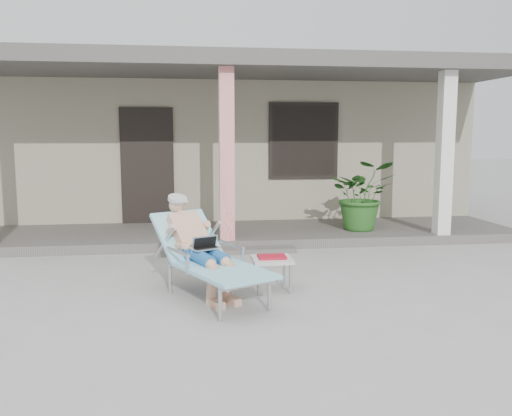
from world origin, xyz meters
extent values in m
plane|color=#9E9E99|center=(0.00, 0.00, 0.00)|extent=(60.00, 60.00, 0.00)
cube|color=gray|center=(0.00, 6.50, 1.50)|extent=(10.00, 5.00, 3.00)
cube|color=#474442|center=(0.00, 6.50, 3.15)|extent=(10.40, 5.40, 0.30)
cube|color=black|center=(-1.30, 3.97, 1.20)|extent=(0.95, 0.06, 2.10)
cube|color=black|center=(1.60, 3.97, 1.65)|extent=(1.20, 0.06, 1.30)
cube|color=black|center=(1.60, 3.96, 1.65)|extent=(1.32, 0.05, 1.42)
cube|color=#605B56|center=(0.00, 3.00, 0.07)|extent=(10.00, 2.00, 0.15)
cube|color=red|center=(0.00, 2.15, 1.45)|extent=(0.22, 0.22, 2.61)
cube|color=silver|center=(3.50, 2.15, 1.45)|extent=(0.22, 0.22, 2.61)
cube|color=#474442|center=(0.00, 3.00, 2.88)|extent=(10.00, 2.30, 0.24)
cube|color=#605B56|center=(0.00, 1.85, 0.04)|extent=(2.00, 0.30, 0.07)
cylinder|color=#B7B7BC|center=(-0.34, -1.11, 0.17)|extent=(0.04, 0.04, 0.34)
cylinder|color=#B7B7BC|center=(0.17, -0.86, 0.17)|extent=(0.04, 0.04, 0.34)
cylinder|color=#B7B7BC|center=(-0.82, -0.13, 0.17)|extent=(0.04, 0.04, 0.34)
cylinder|color=#B7B7BC|center=(-0.31, 0.13, 0.17)|extent=(0.04, 0.04, 0.34)
cube|color=#B7B7BC|center=(-0.26, -0.62, 0.36)|extent=(1.02, 1.27, 0.03)
cube|color=#8EBFDC|center=(-0.26, -0.62, 0.38)|extent=(1.11, 1.34, 0.04)
cube|color=#B7B7BC|center=(-0.63, 0.12, 0.57)|extent=(0.75, 0.73, 0.46)
cube|color=#8EBFDC|center=(-0.63, 0.12, 0.60)|extent=(0.86, 0.83, 0.52)
cylinder|color=#AAAAAD|center=(-0.74, 0.36, 1.01)|extent=(0.30, 0.30, 0.12)
cube|color=silver|center=(-0.44, -0.26, 0.54)|extent=(0.37, 0.33, 0.22)
cube|color=beige|center=(0.32, -0.14, 0.36)|extent=(0.45, 0.45, 0.04)
cylinder|color=#B7B7BC|center=(0.14, -0.32, 0.17)|extent=(0.03, 0.03, 0.34)
cylinder|color=#B7B7BC|center=(0.50, -0.32, 0.17)|extent=(0.03, 0.03, 0.34)
cylinder|color=#B7B7BC|center=(0.14, 0.04, 0.17)|extent=(0.03, 0.03, 0.34)
cylinder|color=#B7B7BC|center=(0.50, 0.04, 0.17)|extent=(0.03, 0.03, 0.34)
cube|color=#AB1224|center=(0.32, -0.14, 0.39)|extent=(0.31, 0.24, 0.03)
cube|color=black|center=(0.32, -0.02, 0.38)|extent=(0.31, 0.02, 0.03)
imported|color=#26591E|center=(2.36, 2.74, 0.74)|extent=(1.24, 1.13, 1.19)
camera|label=1|loc=(-0.67, -6.07, 1.76)|focal=38.00mm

